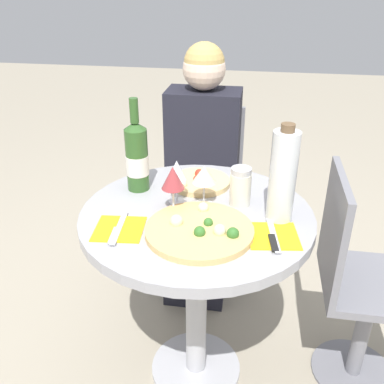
# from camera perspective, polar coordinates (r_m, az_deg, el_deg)

# --- Properties ---
(ground_plane) EXTENTS (12.00, 12.00, 0.00)m
(ground_plane) POSITION_cam_1_polar(r_m,az_deg,el_deg) (1.92, 0.51, -22.54)
(ground_plane) COLOR #9E937F
(ground_plane) RESTS_ON ground
(dining_table) EXTENTS (0.78, 0.78, 0.75)m
(dining_table) POSITION_cam_1_polar(r_m,az_deg,el_deg) (1.51, 0.61, -7.59)
(dining_table) COLOR #B2B2B7
(dining_table) RESTS_ON ground_plane
(chair_behind_diner) EXTENTS (0.37, 0.37, 0.87)m
(chair_behind_diner) POSITION_cam_1_polar(r_m,az_deg,el_deg) (2.22, 1.63, -0.24)
(chair_behind_diner) COLOR slate
(chair_behind_diner) RESTS_ON ground_plane
(seated_diner) EXTENTS (0.34, 0.42, 1.20)m
(seated_diner) POSITION_cam_1_polar(r_m,az_deg,el_deg) (2.05, 1.15, 0.74)
(seated_diner) COLOR black
(seated_diner) RESTS_ON ground_plane
(chair_empty_side) EXTENTS (0.37, 0.37, 0.87)m
(chair_empty_side) POSITION_cam_1_polar(r_m,az_deg,el_deg) (1.71, 21.05, -11.73)
(chair_empty_side) COLOR slate
(chair_empty_side) RESTS_ON ground_plane
(pizza_large) EXTENTS (0.33, 0.33, 0.05)m
(pizza_large) POSITION_cam_1_polar(r_m,az_deg,el_deg) (1.31, 1.08, -5.05)
(pizza_large) COLOR #DBB26B
(pizza_large) RESTS_ON dining_table
(pizza_small_far) EXTENTS (0.22, 0.22, 0.04)m
(pizza_small_far) POSITION_cam_1_polar(r_m,az_deg,el_deg) (1.60, 1.01, 1.39)
(pizza_small_far) COLOR #E5C17F
(pizza_small_far) RESTS_ON dining_table
(wine_bottle) EXTENTS (0.08, 0.08, 0.34)m
(wine_bottle) POSITION_cam_1_polar(r_m,az_deg,el_deg) (1.54, -7.36, 4.71)
(wine_bottle) COLOR #2D5623
(wine_bottle) RESTS_ON dining_table
(tall_carafe) EXTENTS (0.08, 0.08, 0.32)m
(tall_carafe) POSITION_cam_1_polar(r_m,az_deg,el_deg) (1.35, 12.01, 2.11)
(tall_carafe) COLOR silver
(tall_carafe) RESTS_ON dining_table
(sugar_shaker) EXTENTS (0.07, 0.07, 0.14)m
(sugar_shaker) POSITION_cam_1_polar(r_m,az_deg,el_deg) (1.45, 6.48, 0.71)
(sugar_shaker) COLOR silver
(sugar_shaker) RESTS_ON dining_table
(wine_glass_front_left) EXTENTS (0.08, 0.08, 0.16)m
(wine_glass_front_left) POSITION_cam_1_polar(r_m,az_deg,el_deg) (1.38, -2.57, 1.80)
(wine_glass_front_left) COLOR silver
(wine_glass_front_left) RESTS_ON dining_table
(wine_glass_back_left) EXTENTS (0.06, 0.06, 0.16)m
(wine_glass_back_left) POSITION_cam_1_polar(r_m,az_deg,el_deg) (1.44, -2.04, 2.75)
(wine_glass_back_left) COLOR silver
(wine_glass_back_left) RESTS_ON dining_table
(wine_glass_back_right) EXTENTS (0.08, 0.08, 0.14)m
(wine_glass_back_right) POSITION_cam_1_polar(r_m,az_deg,el_deg) (1.43, 1.62, 2.25)
(wine_glass_back_right) COLOR silver
(wine_glass_back_right) RESTS_ON dining_table
(place_setting_left) EXTENTS (0.16, 0.19, 0.01)m
(place_setting_left) POSITION_cam_1_polar(r_m,az_deg,el_deg) (1.35, -9.72, -4.88)
(place_setting_left) COLOR gold
(place_setting_left) RESTS_ON dining_table
(place_setting_right) EXTENTS (0.17, 0.19, 0.01)m
(place_setting_right) POSITION_cam_1_polar(r_m,az_deg,el_deg) (1.32, 10.77, -5.78)
(place_setting_right) COLOR gold
(place_setting_right) RESTS_ON dining_table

